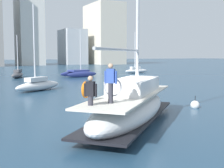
{
  "coord_description": "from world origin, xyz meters",
  "views": [
    {
      "loc": [
        -8.16,
        -13.4,
        3.39
      ],
      "look_at": [
        -0.87,
        0.96,
        1.8
      ],
      "focal_mm": 47.82,
      "sensor_mm": 36.0,
      "label": 1
    }
  ],
  "objects": [
    {
      "name": "moored_cutter_right",
      "position": [
        -0.76,
        31.9,
        0.52
      ],
      "size": [
        3.03,
        4.96,
        6.28
      ],
      "color": "#4C4C51",
      "rests_on": "ground"
    },
    {
      "name": "main_sailboat",
      "position": [
        -0.82,
        -0.99,
        0.91
      ],
      "size": [
        8.6,
        8.37,
        13.49
      ],
      "color": "white",
      "rests_on": "ground"
    },
    {
      "name": "ground_plane",
      "position": [
        0.0,
        0.0,
        0.0
      ],
      "size": [
        400.0,
        400.0,
        0.0
      ],
      "primitive_type": "plane",
      "color": "navy"
    },
    {
      "name": "moored_sloop_far",
      "position": [
        8.01,
        29.79,
        0.6
      ],
      "size": [
        5.68,
        3.63,
        7.22
      ],
      "color": "navy",
      "rests_on": "ground"
    },
    {
      "name": "mooring_buoy",
      "position": [
        5.1,
        0.98,
        0.17
      ],
      "size": [
        0.58,
        0.58,
        0.89
      ],
      "color": "silver",
      "rests_on": "ground"
    },
    {
      "name": "moored_sloop_near",
      "position": [
        -1.71,
        14.72,
        0.59
      ],
      "size": [
        5.34,
        4.11,
        8.0
      ],
      "color": "silver",
      "rests_on": "ground"
    },
    {
      "name": "moored_cutter_left",
      "position": [
        20.72,
        33.58,
        0.55
      ],
      "size": [
        5.08,
        1.76,
        7.51
      ],
      "color": "silver",
      "rests_on": "ground"
    }
  ]
}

